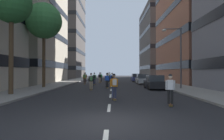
{
  "coord_description": "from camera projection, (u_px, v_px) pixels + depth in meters",
  "views": [
    {
      "loc": [
        0.22,
        -7.23,
        1.9
      ],
      "look_at": [
        0.0,
        26.83,
        2.22
      ],
      "focal_mm": 31.0,
      "sensor_mm": 36.0,
      "label": 1
    }
  ],
  "objects": [
    {
      "name": "building_right_far",
      "position": [
        164.0,
        43.0,
        60.38
      ],
      "size": [
        12.65,
        21.14,
        21.51
      ],
      "color": "#4C4744",
      "rests_on": "ground_plane"
    },
    {
      "name": "street_tree_near",
      "position": [
        44.0,
        21.0,
        22.62
      ],
      "size": [
        4.17,
        4.17,
        9.81
      ],
      "color": "#4C3823",
      "rests_on": "sidewalk_left"
    },
    {
      "name": "skater_8",
      "position": [
        94.0,
        78.0,
        28.56
      ],
      "size": [
        0.56,
        0.92,
        1.78
      ],
      "color": "brown",
      "rests_on": "ground_plane"
    },
    {
      "name": "skater_10",
      "position": [
        100.0,
        77.0,
        33.69
      ],
      "size": [
        0.56,
        0.92,
        1.78
      ],
      "color": "brown",
      "rests_on": "ground_plane"
    },
    {
      "name": "skater_11",
      "position": [
        101.0,
        77.0,
        35.33
      ],
      "size": [
        0.57,
        0.92,
        1.78
      ],
      "color": "brown",
      "rests_on": "ground_plane"
    },
    {
      "name": "skater_4",
      "position": [
        110.0,
        77.0,
        35.17
      ],
      "size": [
        0.54,
        0.91,
        1.78
      ],
      "color": "brown",
      "rests_on": "ground_plane"
    },
    {
      "name": "sidewalk_right",
      "position": [
        159.0,
        83.0,
        32.63
      ],
      "size": [
        3.78,
        62.25,
        0.14
      ],
      "primitive_type": "cube",
      "color": "gray",
      "rests_on": "ground_plane"
    },
    {
      "name": "parked_car_near",
      "position": [
        155.0,
        83.0,
        21.43
      ],
      "size": [
        1.82,
        4.4,
        1.52
      ],
      "color": "black",
      "rests_on": "ground_plane"
    },
    {
      "name": "skater_3",
      "position": [
        84.0,
        77.0,
        32.94
      ],
      "size": [
        0.56,
        0.92,
        1.78
      ],
      "color": "brown",
      "rests_on": "ground_plane"
    },
    {
      "name": "skater_1",
      "position": [
        108.0,
        77.0,
        32.6
      ],
      "size": [
        0.57,
        0.92,
        1.78
      ],
      "color": "brown",
      "rests_on": "ground_plane"
    },
    {
      "name": "skater_9",
      "position": [
        91.0,
        80.0,
        20.18
      ],
      "size": [
        0.56,
        0.92,
        1.78
      ],
      "color": "brown",
      "rests_on": "ground_plane"
    },
    {
      "name": "parked_car_far",
      "position": [
        136.0,
        78.0,
        38.75
      ],
      "size": [
        1.82,
        4.4,
        1.52
      ],
      "color": "navy",
      "rests_on": "ground_plane"
    },
    {
      "name": "skater_12",
      "position": [
        112.0,
        78.0,
        25.46
      ],
      "size": [
        0.55,
        0.92,
        1.78
      ],
      "color": "brown",
      "rests_on": "ground_plane"
    },
    {
      "name": "ground_plane",
      "position": [
        112.0,
        84.0,
        29.85
      ],
      "size": [
        135.83,
        135.83,
        0.0
      ],
      "primitive_type": "plane",
      "color": "black"
    },
    {
      "name": "skater_7",
      "position": [
        85.0,
        78.0,
        29.25
      ],
      "size": [
        0.56,
        0.92,
        1.78
      ],
      "color": "brown",
      "rests_on": "ground_plane"
    },
    {
      "name": "parked_car_mid",
      "position": [
        142.0,
        79.0,
        30.46
      ],
      "size": [
        1.82,
        4.4,
        1.52
      ],
      "color": "#B2B7BF",
      "rests_on": "ground_plane"
    },
    {
      "name": "skater_0",
      "position": [
        170.0,
        88.0,
        10.84
      ],
      "size": [
        0.57,
        0.92,
        1.78
      ],
      "color": "brown",
      "rests_on": "ground_plane"
    },
    {
      "name": "skater_6",
      "position": [
        85.0,
        77.0,
        34.51
      ],
      "size": [
        0.53,
        0.9,
        1.78
      ],
      "color": "brown",
      "rests_on": "ground_plane"
    },
    {
      "name": "lane_markings",
      "position": [
        112.0,
        84.0,
        30.21
      ],
      "size": [
        0.16,
        52.2,
        0.01
      ],
      "color": "silver",
      "rests_on": "ground_plane"
    },
    {
      "name": "streetlamp_right",
      "position": [
        177.0,
        51.0,
        20.84
      ],
      "size": [
        2.13,
        0.3,
        6.5
      ],
      "color": "#3F3F44",
      "rests_on": "sidewalk_right"
    },
    {
      "name": "skater_2",
      "position": [
        107.0,
        80.0,
        22.57
      ],
      "size": [
        0.56,
        0.92,
        1.78
      ],
      "color": "brown",
      "rests_on": "ground_plane"
    },
    {
      "name": "skater_5",
      "position": [
        114.0,
        85.0,
        13.08
      ],
      "size": [
        0.56,
        0.92,
        1.78
      ],
      "color": "brown",
      "rests_on": "ground_plane"
    },
    {
      "name": "sidewalk_left",
      "position": [
        65.0,
        83.0,
        32.73
      ],
      "size": [
        3.78,
        62.25,
        0.14
      ],
      "primitive_type": "cube",
      "color": "gray",
      "rests_on": "ground_plane"
    },
    {
      "name": "street_tree_mid",
      "position": [
        11.0,
        4.0,
        15.38
      ],
      "size": [
        3.21,
        3.21,
        8.85
      ],
      "color": "#4C3823",
      "rests_on": "sidewalk_left"
    },
    {
      "name": "building_left_far",
      "position": [
        61.0,
        22.0,
        60.65
      ],
      "size": [
        12.65,
        17.26,
        34.92
      ],
      "color": "#4C4744",
      "rests_on": "ground_plane"
    }
  ]
}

